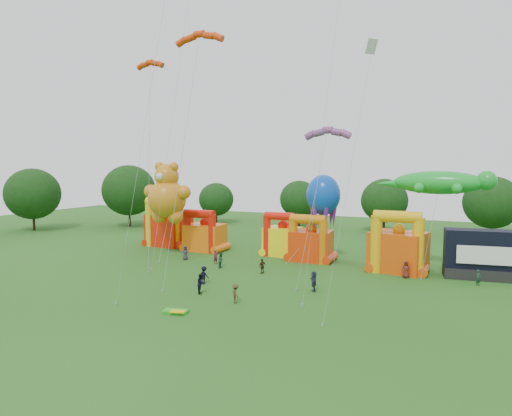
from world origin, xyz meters
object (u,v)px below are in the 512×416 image
at_px(teddy_bear_kite, 166,202).
at_px(octopus_kite, 315,217).
at_px(bouncy_castle_0, 168,227).
at_px(spectator_4, 262,266).
at_px(bouncy_castle_2, 282,239).
at_px(spectator_0, 185,253).
at_px(gecko_kite, 435,203).
at_px(stage_trailer, 485,255).

bearing_deg(teddy_bear_kite, octopus_kite, 13.57).
distance_m(bouncy_castle_0, spectator_4, 22.67).
bearing_deg(octopus_kite, bouncy_castle_0, 175.93).
bearing_deg(spectator_4, bouncy_castle_2, -142.83).
bearing_deg(octopus_kite, bouncy_castle_2, 163.00).
height_order(teddy_bear_kite, spectator_0, teddy_bear_kite).
bearing_deg(bouncy_castle_0, bouncy_castle_2, -0.42).
relative_size(teddy_bear_kite, gecko_kite, 0.97).
relative_size(octopus_kite, spectator_4, 6.49).
relative_size(bouncy_castle_2, stage_trailer, 0.70).
bearing_deg(spectator_0, stage_trailer, -13.46).
bearing_deg(spectator_0, octopus_kite, 0.11).
bearing_deg(bouncy_castle_2, bouncy_castle_0, 179.58).
xyz_separation_m(bouncy_castle_0, spectator_0, (8.17, -7.80, -1.86)).
distance_m(teddy_bear_kite, octopus_kite, 19.58).
bearing_deg(spectator_4, teddy_bear_kite, -77.24).
bearing_deg(bouncy_castle_0, gecko_kite, -2.66).
xyz_separation_m(stage_trailer, teddy_bear_kite, (-37.91, -3.54, 4.56)).
height_order(stage_trailer, spectator_0, stage_trailer).
xyz_separation_m(gecko_kite, octopus_kite, (-13.77, 0.06, -2.21)).
relative_size(bouncy_castle_0, spectator_4, 4.36).
xyz_separation_m(octopus_kite, spectator_4, (-3.31, -8.85, -4.74)).
height_order(bouncy_castle_2, gecko_kite, gecko_kite).
distance_m(gecko_kite, spectator_0, 30.33).
bearing_deg(teddy_bear_kite, gecko_kite, 7.85).
distance_m(octopus_kite, spectator_4, 10.57).
bearing_deg(bouncy_castle_0, octopus_kite, -4.07).
bearing_deg(gecko_kite, spectator_0, -168.13).
bearing_deg(teddy_bear_kite, stage_trailer, 5.34).
distance_m(gecko_kite, octopus_kite, 13.95).
height_order(bouncy_castle_0, gecko_kite, gecko_kite).
relative_size(bouncy_castle_2, teddy_bear_kite, 0.47).
xyz_separation_m(teddy_bear_kite, spectator_4, (15.67, -4.27, -6.22)).
bearing_deg(gecko_kite, teddy_bear_kite, -172.15).
bearing_deg(gecko_kite, stage_trailer, -10.71).
height_order(spectator_0, spectator_4, spectator_0).
height_order(bouncy_castle_0, spectator_0, bouncy_castle_0).
xyz_separation_m(stage_trailer, spectator_4, (-22.24, -7.81, -1.66)).
xyz_separation_m(bouncy_castle_0, spectator_4, (19.99, -10.51, -1.92)).
distance_m(bouncy_castle_0, spectator_0, 11.44).
height_order(stage_trailer, octopus_kite, octopus_kite).
relative_size(stage_trailer, spectator_4, 5.01).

